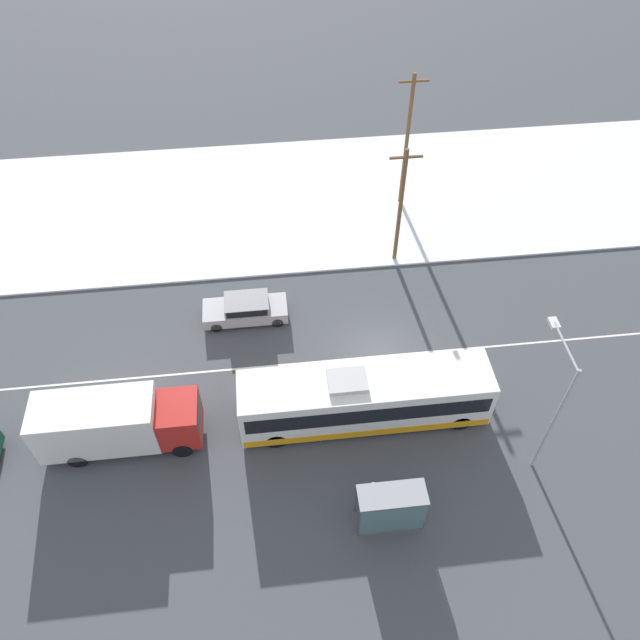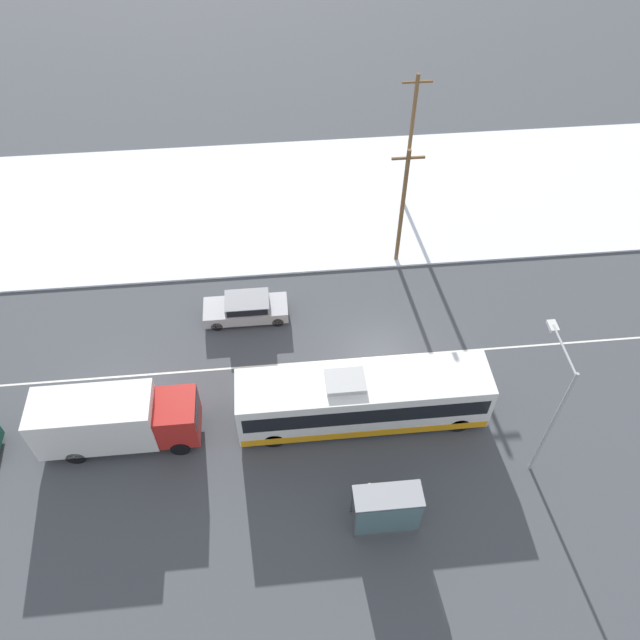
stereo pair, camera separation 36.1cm
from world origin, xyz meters
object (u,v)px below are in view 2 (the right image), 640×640
Objects in this scene: pedestrian_at_stop at (369,492)px; bus_shelter at (388,510)px; box_truck at (113,419)px; streetlamp at (553,400)px; sedan_car at (246,307)px; city_bus at (363,399)px; utility_pole_roadside at (402,207)px; utility_pole_snowlot at (410,141)px.

pedestrian_at_stop is 1.39m from bus_shelter.
streetlamp reaches higher than box_truck.
sedan_car is 2.58× the size of pedestrian_at_stop.
streetlamp is (7.40, -2.87, 3.06)m from city_bus.
bus_shelter is 8.22m from streetlamp.
box_truck is at bearing -179.31° from city_bus.
bus_shelter is at bearing -101.63° from utility_pole_roadside.
pedestrian_at_stop is at bearing -94.40° from city_bus.
box_truck is (-11.62, -0.14, 0.15)m from city_bus.
sedan_car is at bearing -138.47° from utility_pole_snowlot.
city_bus is 11.95m from utility_pole_roadside.
streetlamp is 0.80× the size of utility_pole_snowlot.
utility_pole_roadside is 0.86× the size of utility_pole_snowlot.
utility_pole_snowlot reaches higher than city_bus.
pedestrian_at_stop is 8.68m from streetlamp.
pedestrian_at_stop is (5.13, -11.74, 0.32)m from sedan_car.
pedestrian_at_stop is at bearing 118.59° from bus_shelter.
utility_pole_roadside is at bearing 36.22° from box_truck.
utility_pole_snowlot is at bearing 44.99° from box_truck.
utility_pole_roadside reaches higher than city_bus.
city_bus is at bearing 92.62° from bus_shelter.
box_truck is at bearing 155.18° from bus_shelter.
utility_pole_roadside is (4.05, 15.60, 2.99)m from pedestrian_at_stop.
pedestrian_at_stop is at bearing -104.54° from utility_pole_roadside.
box_truck is 9.64m from sedan_car.
bus_shelter is 0.32× the size of utility_pole_snowlot.
sedan_car is at bearing 113.58° from pedestrian_at_stop.
bus_shelter reaches higher than sedan_car.
utility_pole_roadside is at bearing 71.54° from city_bus.
box_truck is 19.44m from streetlamp.
bus_shelter is at bearing -24.82° from box_truck.
utility_pole_roadside reaches higher than box_truck.
utility_pole_roadside is (15.32, 11.22, 2.36)m from box_truck.
pedestrian_at_stop is 16.39m from utility_pole_roadside.
sedan_car is at bearing -157.19° from utility_pole_roadside.
bus_shelter is (0.26, -5.63, 0.09)m from city_bus.
streetlamp reaches higher than pedestrian_at_stop.
utility_pole_roadside is (3.70, 11.08, 2.51)m from city_bus.
city_bus is 2.55× the size of sedan_car.
box_truck is 13.09m from bus_shelter.
sedan_car is 0.51× the size of utility_pole_snowlot.
city_bus is 17.69m from utility_pole_snowlot.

